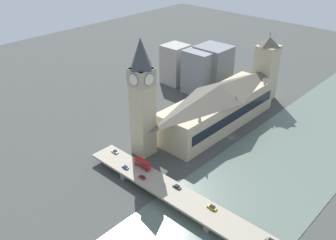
# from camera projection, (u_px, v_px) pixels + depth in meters

# --- Properties ---
(ground_plane) EXTENTS (600.00, 600.00, 0.00)m
(ground_plane) POSITION_uv_depth(u_px,v_px,m) (231.00, 138.00, 240.80)
(ground_plane) COLOR #424442
(river_water) EXTENTS (65.21, 360.00, 0.30)m
(river_water) POSITION_uv_depth(u_px,v_px,m) (286.00, 161.00, 217.75)
(river_water) COLOR slate
(river_water) RESTS_ON ground_plane
(parliament_hall) EXTENTS (27.29, 96.33, 29.70)m
(parliament_hall) POSITION_uv_depth(u_px,v_px,m) (219.00, 105.00, 248.67)
(parliament_hall) COLOR #C1B28E
(parliament_hall) RESTS_ON ground_plane
(clock_tower) EXTENTS (12.10, 12.10, 70.64)m
(clock_tower) POSITION_uv_depth(u_px,v_px,m) (142.00, 96.00, 207.94)
(clock_tower) COLOR #C1B28E
(clock_tower) RESTS_ON ground_plane
(victoria_tower) EXTENTS (14.30, 14.30, 52.41)m
(victoria_tower) POSITION_uv_depth(u_px,v_px,m) (266.00, 68.00, 282.45)
(victoria_tower) COLOR #C1B28E
(victoria_tower) RESTS_ON ground_plane
(road_bridge) EXTENTS (162.42, 14.62, 5.68)m
(road_bridge) POSITION_uv_depth(u_px,v_px,m) (214.00, 218.00, 170.18)
(road_bridge) COLOR gray
(road_bridge) RESTS_ON ground_plane
(double_decker_bus_mid) EXTENTS (10.29, 2.49, 4.86)m
(double_decker_bus_mid) POSITION_uv_depth(u_px,v_px,m) (142.00, 163.00, 201.20)
(double_decker_bus_mid) COLOR red
(double_decker_bus_mid) RESTS_ON road_bridge
(car_northbound_lead) EXTENTS (4.42, 1.94, 1.37)m
(car_northbound_lead) POSITION_uv_depth(u_px,v_px,m) (115.00, 151.00, 215.05)
(car_northbound_lead) COLOR silver
(car_northbound_lead) RESTS_ON road_bridge
(car_northbound_tail) EXTENTS (3.94, 1.83, 1.37)m
(car_northbound_tail) POSITION_uv_depth(u_px,v_px,m) (142.00, 177.00, 193.97)
(car_northbound_tail) COLOR maroon
(car_northbound_tail) RESTS_ON road_bridge
(car_southbound_lead) EXTENTS (4.77, 1.93, 1.51)m
(car_southbound_lead) POSITION_uv_depth(u_px,v_px,m) (212.00, 207.00, 173.77)
(car_southbound_lead) COLOR gold
(car_southbound_lead) RESTS_ON road_bridge
(car_southbound_mid) EXTENTS (4.49, 1.92, 1.32)m
(car_southbound_mid) POSITION_uv_depth(u_px,v_px,m) (177.00, 186.00, 187.25)
(car_southbound_mid) COLOR black
(car_southbound_mid) RESTS_ON road_bridge
(car_southbound_tail) EXTENTS (4.08, 1.76, 1.35)m
(car_southbound_tail) POSITION_uv_depth(u_px,v_px,m) (125.00, 167.00, 201.72)
(car_southbound_tail) COLOR navy
(car_southbound_tail) RESTS_ON road_bridge
(city_block_west) EXTENTS (23.16, 14.87, 34.73)m
(city_block_west) POSITION_uv_depth(u_px,v_px,m) (198.00, 73.00, 293.62)
(city_block_west) COLOR gray
(city_block_west) RESTS_ON ground_plane
(city_block_center) EXTENTS (25.00, 23.38, 35.85)m
(city_block_center) POSITION_uv_depth(u_px,v_px,m) (213.00, 68.00, 301.13)
(city_block_center) COLOR slate
(city_block_center) RESTS_ON ground_plane
(city_block_east) EXTENTS (18.83, 19.01, 32.84)m
(city_block_east) POSITION_uv_depth(u_px,v_px,m) (175.00, 64.00, 313.13)
(city_block_east) COLOR #A39E93
(city_block_east) RESTS_ON ground_plane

